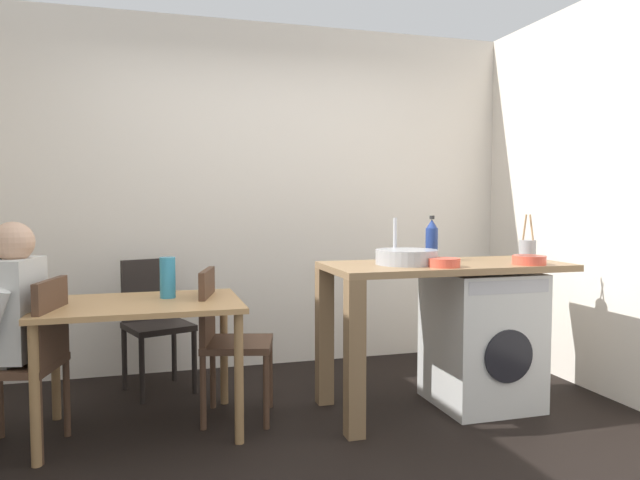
# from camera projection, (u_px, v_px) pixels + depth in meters

# --- Properties ---
(ground_plane) EXTENTS (5.46, 5.46, 0.00)m
(ground_plane) POSITION_uv_depth(u_px,v_px,m) (314.00, 450.00, 3.08)
(ground_plane) COLOR black
(wall_back) EXTENTS (4.60, 0.10, 2.70)m
(wall_back) POSITION_uv_depth(u_px,v_px,m) (255.00, 196.00, 4.67)
(wall_back) COLOR silver
(wall_back) RESTS_ON ground_plane
(dining_table) EXTENTS (1.10, 0.76, 0.74)m
(dining_table) POSITION_uv_depth(u_px,v_px,m) (141.00, 319.00, 3.31)
(dining_table) COLOR tan
(dining_table) RESTS_ON ground_plane
(chair_person_seat) EXTENTS (0.48, 0.48, 0.90)m
(chair_person_seat) POSITION_uv_depth(u_px,v_px,m) (31.00, 355.00, 3.05)
(chair_person_seat) COLOR #4C3323
(chair_person_seat) RESTS_ON ground_plane
(chair_opposite) EXTENTS (0.49, 0.49, 0.90)m
(chair_opposite) POSITION_uv_depth(u_px,v_px,m) (225.00, 335.00, 3.52)
(chair_opposite) COLOR #4C3323
(chair_opposite) RESTS_ON ground_plane
(chair_spare_by_wall) EXTENTS (0.51, 0.51, 0.90)m
(chair_spare_by_wall) POSITION_uv_depth(u_px,v_px,m) (154.00, 317.00, 4.08)
(chair_spare_by_wall) COLOR black
(chair_spare_by_wall) RESTS_ON ground_plane
(kitchen_counter) EXTENTS (1.50, 0.68, 0.92)m
(kitchen_counter) POSITION_uv_depth(u_px,v_px,m) (414.00, 290.00, 3.62)
(kitchen_counter) COLOR olive
(kitchen_counter) RESTS_ON ground_plane
(washing_machine) EXTENTS (0.60, 0.61, 0.86)m
(washing_machine) POSITION_uv_depth(u_px,v_px,m) (481.00, 338.00, 3.77)
(washing_machine) COLOR silver
(washing_machine) RESTS_ON ground_plane
(sink_basin) EXTENTS (0.38, 0.38, 0.09)m
(sink_basin) POSITION_uv_depth(u_px,v_px,m) (407.00, 257.00, 3.59)
(sink_basin) COLOR #9EA0A5
(sink_basin) RESTS_ON kitchen_counter
(tap) EXTENTS (0.02, 0.02, 0.28)m
(tap) POSITION_uv_depth(u_px,v_px,m) (395.00, 240.00, 3.76)
(tap) COLOR #B2B2B7
(tap) RESTS_ON kitchen_counter
(bottle_tall_green) EXTENTS (0.08, 0.08, 0.29)m
(bottle_tall_green) POSITION_uv_depth(u_px,v_px,m) (432.00, 240.00, 3.85)
(bottle_tall_green) COLOR navy
(bottle_tall_green) RESTS_ON kitchen_counter
(mixing_bowl) EXTENTS (0.19, 0.19, 0.05)m
(mixing_bowl) POSITION_uv_depth(u_px,v_px,m) (444.00, 262.00, 3.45)
(mixing_bowl) COLOR #D84C38
(mixing_bowl) RESTS_ON kitchen_counter
(utensil_crock) EXTENTS (0.11, 0.11, 0.30)m
(utensil_crock) POSITION_uv_depth(u_px,v_px,m) (527.00, 249.00, 3.89)
(utensil_crock) COLOR gray
(utensil_crock) RESTS_ON kitchen_counter
(colander) EXTENTS (0.20, 0.20, 0.06)m
(colander) POSITION_uv_depth(u_px,v_px,m) (529.00, 259.00, 3.58)
(colander) COLOR #D84C38
(colander) RESTS_ON kitchen_counter
(vase) EXTENTS (0.09, 0.09, 0.24)m
(vase) POSITION_uv_depth(u_px,v_px,m) (168.00, 278.00, 3.43)
(vase) COLOR teal
(vase) RESTS_ON dining_table
(scissors) EXTENTS (0.15, 0.06, 0.01)m
(scissors) POSITION_uv_depth(u_px,v_px,m) (446.00, 264.00, 3.56)
(scissors) COLOR #B2B2B7
(scissors) RESTS_ON kitchen_counter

